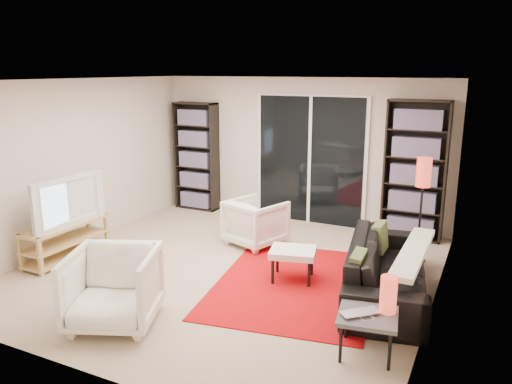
% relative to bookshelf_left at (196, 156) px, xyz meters
% --- Properties ---
extents(floor, '(5.00, 5.00, 0.00)m').
position_rel_bookshelf_left_xyz_m(floor, '(1.95, -2.33, -0.98)').
color(floor, '#BFA98B').
rests_on(floor, ground).
extents(wall_back, '(5.00, 0.02, 2.40)m').
position_rel_bookshelf_left_xyz_m(wall_back, '(1.95, 0.17, 0.22)').
color(wall_back, beige).
rests_on(wall_back, ground).
extents(wall_front, '(5.00, 0.02, 2.40)m').
position_rel_bookshelf_left_xyz_m(wall_front, '(1.95, -4.83, 0.22)').
color(wall_front, beige).
rests_on(wall_front, ground).
extents(wall_left, '(0.02, 5.00, 2.40)m').
position_rel_bookshelf_left_xyz_m(wall_left, '(-0.55, -2.33, 0.22)').
color(wall_left, beige).
rests_on(wall_left, ground).
extents(wall_right, '(0.02, 5.00, 2.40)m').
position_rel_bookshelf_left_xyz_m(wall_right, '(4.45, -2.33, 0.22)').
color(wall_right, beige).
rests_on(wall_right, ground).
extents(ceiling, '(5.00, 5.00, 0.02)m').
position_rel_bookshelf_left_xyz_m(ceiling, '(1.95, -2.33, 1.42)').
color(ceiling, white).
rests_on(ceiling, wall_back).
extents(sliding_door, '(1.92, 0.08, 2.16)m').
position_rel_bookshelf_left_xyz_m(sliding_door, '(2.15, 0.13, 0.07)').
color(sliding_door, white).
rests_on(sliding_door, ground).
extents(bookshelf_left, '(0.80, 0.30, 1.95)m').
position_rel_bookshelf_left_xyz_m(bookshelf_left, '(0.00, 0.00, 0.00)').
color(bookshelf_left, black).
rests_on(bookshelf_left, ground).
extents(bookshelf_right, '(0.90, 0.30, 2.10)m').
position_rel_bookshelf_left_xyz_m(bookshelf_right, '(3.85, -0.00, 0.07)').
color(bookshelf_right, black).
rests_on(bookshelf_right, ground).
extents(tv_stand, '(0.40, 1.26, 0.50)m').
position_rel_bookshelf_left_xyz_m(tv_stand, '(-0.24, -2.94, -0.71)').
color(tv_stand, '#DEBC6D').
rests_on(tv_stand, floor).
extents(tv, '(0.23, 1.15, 0.66)m').
position_rel_bookshelf_left_xyz_m(tv, '(-0.22, -2.94, -0.15)').
color(tv, black).
rests_on(tv, tv_stand).
extents(rug, '(2.21, 2.75, 0.01)m').
position_rel_bookshelf_left_xyz_m(rug, '(2.88, -2.36, -0.97)').
color(rug, '#B2070C').
rests_on(rug, floor).
extents(sofa, '(1.21, 2.29, 0.64)m').
position_rel_bookshelf_left_xyz_m(sofa, '(3.93, -2.16, -0.66)').
color(sofa, black).
rests_on(sofa, floor).
extents(armchair_back, '(0.93, 0.94, 0.68)m').
position_rel_bookshelf_left_xyz_m(armchair_back, '(1.84, -1.31, -0.63)').
color(armchair_back, white).
rests_on(armchair_back, floor).
extents(armchair_front, '(1.11, 1.12, 0.79)m').
position_rel_bookshelf_left_xyz_m(armchair_front, '(1.59, -4.07, -0.58)').
color(armchair_front, white).
rests_on(armchair_front, floor).
extents(ottoman, '(0.64, 0.57, 0.40)m').
position_rel_bookshelf_left_xyz_m(ottoman, '(2.81, -2.26, -0.63)').
color(ottoman, white).
rests_on(ottoman, floor).
extents(side_table, '(0.60, 0.60, 0.40)m').
position_rel_bookshelf_left_xyz_m(side_table, '(4.03, -3.49, -0.62)').
color(side_table, '#46464B').
rests_on(side_table, floor).
extents(laptop, '(0.42, 0.41, 0.03)m').
position_rel_bookshelf_left_xyz_m(laptop, '(4.01, -3.58, -0.56)').
color(laptop, silver).
rests_on(laptop, side_table).
extents(table_lamp, '(0.15, 0.15, 0.34)m').
position_rel_bookshelf_left_xyz_m(table_lamp, '(4.18, -3.38, -0.40)').
color(table_lamp, '#DF3F2C').
rests_on(table_lamp, side_table).
extents(floor_lamp, '(0.21, 0.21, 1.42)m').
position_rel_bookshelf_left_xyz_m(floor_lamp, '(4.09, -0.95, 0.11)').
color(floor_lamp, black).
rests_on(floor_lamp, floor).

